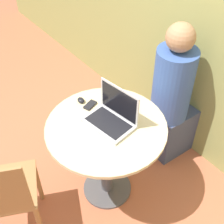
{
  "coord_description": "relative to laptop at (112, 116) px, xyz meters",
  "views": [
    {
      "loc": [
        1.17,
        -0.87,
        2.23
      ],
      "look_at": [
        0.0,
        0.05,
        0.84
      ],
      "focal_mm": 50.0,
      "sensor_mm": 36.0,
      "label": 1
    }
  ],
  "objects": [
    {
      "name": "round_table",
      "position": [
        0.01,
        -0.06,
        -0.24
      ],
      "size": [
        0.82,
        0.82,
        0.74
      ],
      "color": "#4C4C51",
      "rests_on": "ground_plane"
    },
    {
      "name": "cell_phone",
      "position": [
        -0.23,
        -0.02,
        -0.05
      ],
      "size": [
        0.08,
        0.11,
        0.02
      ],
      "color": "black",
      "rests_on": "round_table"
    },
    {
      "name": "chair_empty",
      "position": [
        -0.11,
        -0.79,
        -0.33
      ],
      "size": [
        0.53,
        0.53,
        0.89
      ],
      "color": "#9E7042",
      "rests_on": "ground_plane"
    },
    {
      "name": "ground_plane",
      "position": [
        0.01,
        -0.06,
        -0.8
      ],
      "size": [
        12.0,
        12.0,
        0.0
      ],
      "primitive_type": "plane",
      "color": "#B26042"
    },
    {
      "name": "back_wall",
      "position": [
        0.01,
        0.85,
        0.5
      ],
      "size": [
        7.0,
        0.05,
        2.6
      ],
      "color": "#939956",
      "rests_on": "ground_plane"
    },
    {
      "name": "laptop",
      "position": [
        0.0,
        0.0,
        0.0
      ],
      "size": [
        0.35,
        0.26,
        0.26
      ],
      "color": "#B7B7BC",
      "rests_on": "round_table"
    },
    {
      "name": "computer_mouse",
      "position": [
        -0.3,
        -0.05,
        -0.04
      ],
      "size": [
        0.06,
        0.05,
        0.03
      ],
      "color": "black",
      "rests_on": "round_table"
    },
    {
      "name": "person_seated",
      "position": [
        -0.01,
        0.65,
        -0.25
      ],
      "size": [
        0.31,
        0.48,
        1.27
      ],
      "color": "#3D4766",
      "rests_on": "ground_plane"
    }
  ]
}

